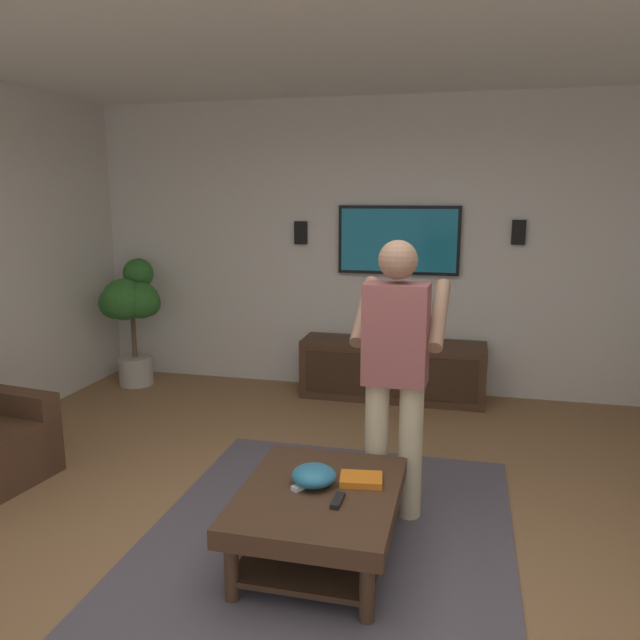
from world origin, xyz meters
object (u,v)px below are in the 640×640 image
remote_black (338,501)px  wall_speaker_left (519,232)px  potted_plant_tall (132,308)px  wall_speaker_right (301,233)px  person_standing (396,363)px  bowl (314,476)px  vase_round (408,331)px  media_console (392,370)px  tv (398,240)px  remote_white (305,485)px  coffee_table (319,508)px  book (361,480)px

remote_black → wall_speaker_left: wall_speaker_left is taller
potted_plant_tall → wall_speaker_right: size_ratio=5.77×
person_standing → bowl: size_ratio=7.05×
bowl → potted_plant_tall: bearing=45.0°
vase_round → potted_plant_tall: bearing=94.2°
media_console → remote_black: size_ratio=11.33×
tv → wall_speaker_left: 1.08m
bowl → remote_white: bowl is taller
media_console → person_standing: person_standing is taller
potted_plant_tall → wall_speaker_left: (0.48, -3.62, 0.76)m
tv → remote_black: 3.27m
coffee_table → remote_black: 0.20m
media_console → vase_round: bearing=76.8°
tv → wall_speaker_left: tv is taller
remote_black → bowl: bearing=-133.1°
wall_speaker_left → bowl: bearing=158.6°
media_console → potted_plant_tall: 2.61m
coffee_table → media_console: bearing=-0.9°
media_console → vase_round: vase_round is taller
remote_white → wall_speaker_left: bearing=-167.7°
person_standing → wall_speaker_left: 2.61m
book → tv: bearing=85.3°
media_console → vase_round: size_ratio=7.73×
remote_white → book: bearing=147.3°
vase_round → wall_speaker_left: 1.33m
tv → book: 3.04m
wall_speaker_left → remote_white: bearing=158.1°
book → remote_white: bearing=-164.6°
remote_black → vase_round: 2.83m
tv → remote_black: (-3.09, -0.08, -1.06)m
wall_speaker_right → media_console: bearing=-104.9°
book → wall_speaker_right: 3.26m
tv → remote_black: tv is taller
tv → wall_speaker_right: size_ratio=5.17×
media_console → remote_white: (-2.73, 0.12, 0.14)m
media_console → book: (-2.61, -0.15, 0.14)m
potted_plant_tall → wall_speaker_right: 1.82m
media_console → remote_white: bearing=-2.6°
potted_plant_tall → book: size_ratio=5.77×
media_console → wall_speaker_right: 1.59m
media_console → wall_speaker_right: size_ratio=7.73×
bowl → book: (0.08, -0.24, -0.03)m
coffee_table → vase_round: 2.73m
media_console → book: bearing=3.4°
person_standing → vase_round: 2.14m
bowl → wall_speaker_right: wall_speaker_right is taller
book → vase_round: bearing=82.6°
potted_plant_tall → wall_speaker_right: (0.48, -1.59, 0.73)m
wall_speaker_right → person_standing: bearing=-153.1°
tv → potted_plant_tall: size_ratio=0.90×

